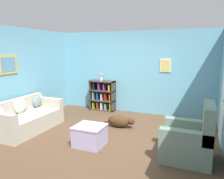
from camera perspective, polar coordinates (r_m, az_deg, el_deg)
ground_plane at (r=5.31m, az=-1.68°, el=-11.96°), size 14.00×14.00×0.00m
wall_back at (r=7.06m, az=5.75°, el=4.49°), size 5.60×0.13×2.60m
wall_left at (r=6.43m, az=-23.03°, el=3.16°), size 0.13×5.00×2.60m
couch at (r=5.98m, az=-21.40°, el=-7.01°), size 0.88×1.79×0.81m
bookshelf at (r=7.35m, az=-2.49°, el=-1.70°), size 0.85×0.31×1.00m
recliner_chair at (r=4.37m, az=19.73°, el=-12.33°), size 0.89×0.85×1.08m
coffee_table at (r=4.75m, az=-5.82°, el=-11.70°), size 0.62×0.57×0.44m
dog at (r=5.79m, az=2.06°, el=-8.23°), size 0.88×0.30×0.33m
vase at (r=7.25m, az=-2.89°, el=3.37°), size 0.10×0.10×0.24m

